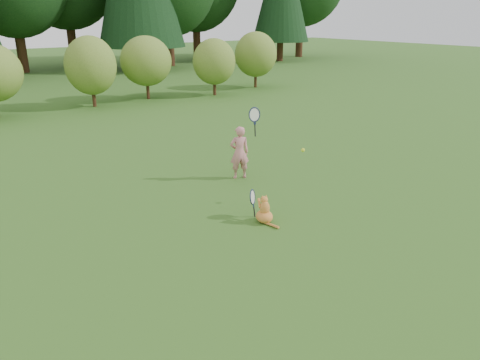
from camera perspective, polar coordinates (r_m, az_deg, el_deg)
ground at (r=8.10m, az=2.17°, el=-6.50°), size 100.00×100.00×0.00m
shrub_row at (r=19.37m, az=-22.62°, el=11.76°), size 28.00×3.00×2.80m
child at (r=10.57m, az=-0.01°, el=3.53°), size 0.71×0.44×1.81m
cat at (r=8.43m, az=2.94°, el=-3.45°), size 0.46×0.72×0.70m
tennis_ball at (r=9.15m, az=7.69°, el=3.63°), size 0.08×0.08×0.08m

